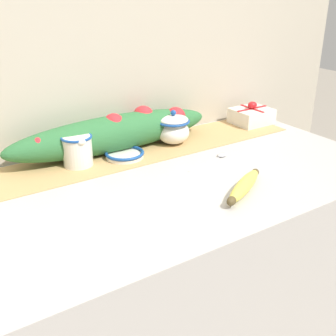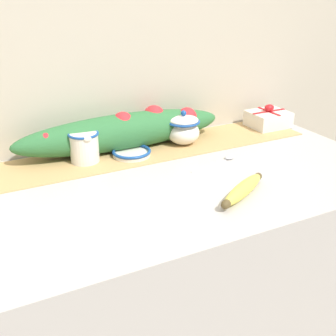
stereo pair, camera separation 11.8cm
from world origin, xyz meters
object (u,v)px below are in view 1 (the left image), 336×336
at_px(spoon, 219,156).
at_px(banana, 244,186).
at_px(small_dish, 125,154).
at_px(gift_box, 251,116).
at_px(sugar_bowl, 173,129).
at_px(cream_pitcher, 77,149).

bearing_deg(spoon, banana, -127.00).
height_order(banana, spoon, banana).
distance_m(small_dish, gift_box, 0.60).
distance_m(sugar_bowl, small_dish, 0.21).
height_order(banana, gift_box, gift_box).
distance_m(cream_pitcher, small_dish, 0.16).
height_order(sugar_bowl, banana, sugar_bowl).
relative_size(cream_pitcher, gift_box, 0.75).
xyz_separation_m(small_dish, spoon, (0.26, -0.17, -0.01)).
bearing_deg(banana, gift_box, 44.94).
xyz_separation_m(cream_pitcher, banana, (0.31, -0.42, -0.04)).
xyz_separation_m(small_dish, gift_box, (0.60, 0.04, 0.02)).
relative_size(cream_pitcher, sugar_bowl, 0.93).
xyz_separation_m(banana, gift_box, (0.44, 0.44, 0.02)).
bearing_deg(gift_box, small_dish, -175.96).
relative_size(cream_pitcher, banana, 0.54).
bearing_deg(cream_pitcher, gift_box, 1.41).
xyz_separation_m(spoon, gift_box, (0.33, 0.21, 0.03)).
bearing_deg(sugar_bowl, spoon, -73.14).
bearing_deg(small_dish, banana, -68.11).
distance_m(cream_pitcher, gift_box, 0.75).
relative_size(spoon, gift_box, 1.24).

